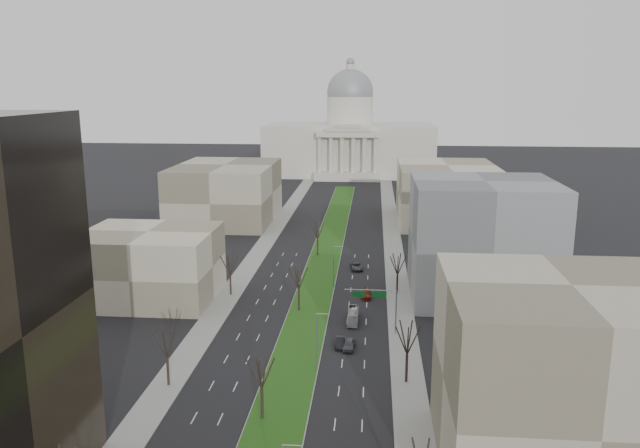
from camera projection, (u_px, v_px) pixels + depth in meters
The scene contains 25 objects.
ground at pixel (325, 256), 158.96m from camera, with size 600.00×600.00×0.00m, color black.
median at pixel (325, 256), 157.96m from camera, with size 8.00×222.03×0.20m.
sidewalk_left at pixel (237, 284), 136.12m from camera, with size 5.00×330.00×0.15m, color gray.
sidewalk_right at pixel (398, 289), 133.17m from camera, with size 5.00×330.00×0.15m, color gray.
capitol at pixel (350, 140), 300.81m from camera, with size 80.00×46.00×55.00m.
building_beige_left at pixel (150, 265), 126.19m from camera, with size 26.00×22.00×14.00m, color gray.
building_tan_right at pixel (563, 381), 68.23m from camera, with size 26.00×24.00×22.00m, color gray.
building_grey_right at pixel (482, 240), 126.25m from camera, with size 28.00×26.00×24.00m, color slate.
building_far_left at pixel (226, 193), 198.83m from camera, with size 30.00×40.00×18.00m, color gray.
building_far_right at pixel (446, 193), 197.79m from camera, with size 30.00×40.00×18.00m, color gray.
tree_left_mid at pixel (166, 341), 88.89m from camera, with size 5.40×5.40×9.72m.
tree_left_far at pixel (230, 263), 127.81m from camera, with size 5.28×5.28×9.50m.
tree_right_mid at pixel (408, 337), 89.84m from camera, with size 5.52×5.52×9.94m.
tree_right_far at pixel (398, 263), 128.87m from camera, with size 5.04×5.04×9.07m.
tree_median_a at pixel (261, 370), 79.83m from camera, with size 5.40×5.40×9.72m.
tree_median_b at pixel (299, 276), 118.71m from camera, with size 5.40×5.40×9.72m.
tree_median_c at pixel (318, 229), 157.60m from camera, with size 5.40×5.40×9.72m.
streetlamp_median_b at pixel (317, 340), 94.40m from camera, with size 1.90×0.20×9.16m.
streetlamp_median_c at pixel (334, 266), 133.29m from camera, with size 1.90×0.20×9.16m.
mast_arm_signs at pixel (381, 301), 107.91m from camera, with size 9.12×0.24×8.09m.
car_grey_near at pixel (349, 344), 102.79m from camera, with size 1.85×4.59×1.56m, color #4A4C52.
car_black at pixel (340, 342), 103.82m from camera, with size 1.54×4.43×1.46m, color black.
car_red at pixel (366, 294), 127.77m from camera, with size 2.04×5.02×1.46m, color maroon.
car_grey_far at pixel (356, 266), 147.05m from camera, with size 2.55×5.52×1.53m, color #43464A.
box_van at pixel (353, 316), 114.70m from camera, with size 1.87×7.97×2.22m, color silver.
Camera 1 is at (11.86, -32.88, 42.69)m, focal length 35.00 mm.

